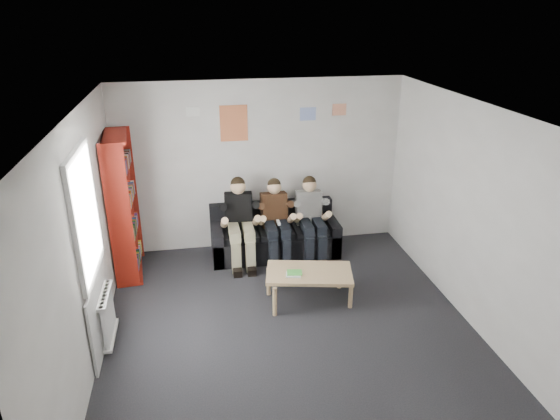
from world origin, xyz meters
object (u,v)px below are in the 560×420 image
Objects in this scene: sofa at (274,236)px; person_left at (240,223)px; coffee_table at (309,275)px; person_right at (311,219)px; bookshelf at (124,206)px; person_middle at (276,221)px.

sofa is 0.69m from person_left.
person_right is (0.34, 1.31, 0.23)m from coffee_table.
bookshelf is at bearing -174.10° from sofa.
sofa is 0.68m from person_right.
person_middle is at bearing 5.29° from person_left.
bookshelf is at bearing 152.43° from coffee_table.
sofa is 1.57× the size of person_right.
person_middle is 0.56m from person_right.
person_middle is (0.56, 0.00, -0.02)m from person_left.
sofa is at bearing 163.51° from person_right.
person_middle is at bearing -4.77° from bookshelf.
sofa is 0.95× the size of bookshelf.
bookshelf is 1.59× the size of person_left.
bookshelf reaches higher than sofa.
coffee_table is at bearing -81.73° from sofa.
sofa is 2.36m from bookshelf.
person_middle reaches higher than sofa.
person_left reaches higher than sofa.
coffee_table is 0.85× the size of person_left.
coffee_table is (2.43, -1.27, -0.65)m from bookshelf.
bookshelf is 2.26m from person_middle.
person_middle is (2.22, 0.04, -0.43)m from bookshelf.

